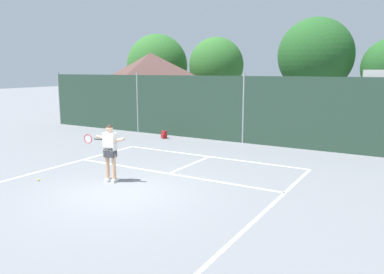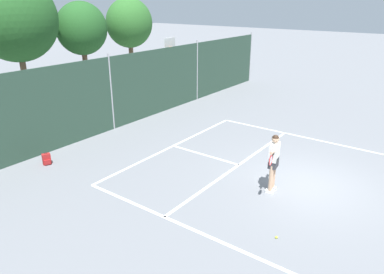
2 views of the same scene
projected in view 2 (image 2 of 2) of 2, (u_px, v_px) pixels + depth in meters
The scene contains 7 objects.
ground_plane at pixel (307, 185), 11.52m from camera, with size 120.00×120.00×0.00m, color slate.
court_markings at pixel (287, 179), 11.88m from camera, with size 8.30×11.10×0.01m.
chainlink_fence at pixel (111, 94), 15.93m from camera, with size 26.09×0.09×3.41m.
basketball_hoop at pixel (169, 60), 20.52m from camera, with size 0.90×0.67×3.55m.
tennis_player at pixel (274, 158), 10.73m from camera, with size 1.41×0.41×1.85m.
tennis_ball at pixel (276, 237), 8.92m from camera, with size 0.07×0.07×0.07m, color #CCE033.
backpack_red at pixel (47, 159), 12.89m from camera, with size 0.33×0.32×0.46m.
Camera 2 is at (-10.39, -3.11, 5.55)m, focal length 33.72 mm.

